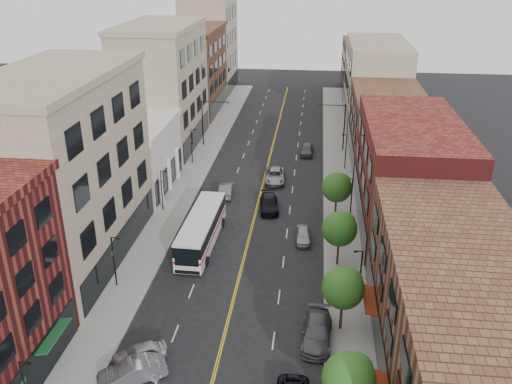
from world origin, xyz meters
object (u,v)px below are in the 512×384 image
(car_parked_mid, at_px, (317,332))
(car_lane_a, at_px, (269,204))
(car_lane_b, at_px, (275,176))
(car_angle_b, at_px, (132,372))
(car_lane_behind, at_px, (226,190))
(car_parked_far, at_px, (303,235))
(car_lane_c, at_px, (307,150))
(car_angle_a, at_px, (140,353))
(city_bus, at_px, (202,228))

(car_parked_mid, height_order, car_lane_a, car_parked_mid)
(car_lane_b, bearing_deg, car_angle_b, -104.64)
(car_angle_b, distance_m, car_parked_mid, 14.39)
(car_lane_a, bearing_deg, car_angle_b, -111.53)
(car_angle_b, height_order, car_parked_mid, car_parked_mid)
(car_parked_mid, bearing_deg, car_lane_behind, 116.05)
(car_angle_b, bearing_deg, car_parked_far, 122.53)
(car_angle_b, relative_size, car_lane_b, 0.86)
(car_lane_behind, bearing_deg, car_lane_c, -126.50)
(car_parked_mid, bearing_deg, car_lane_c, 95.01)
(car_lane_c, bearing_deg, car_lane_b, -106.97)
(car_lane_a, bearing_deg, car_lane_behind, 141.00)
(car_angle_a, bearing_deg, car_lane_c, 137.25)
(car_angle_b, xyz_separation_m, car_lane_a, (7.22, 29.26, -0.03))
(car_parked_mid, xyz_separation_m, car_lane_c, (-1.90, 43.19, -0.03))
(city_bus, bearing_deg, car_lane_a, 56.62)
(car_angle_b, bearing_deg, car_lane_behind, 147.72)
(car_parked_far, bearing_deg, car_lane_b, 101.12)
(car_lane_behind, xyz_separation_m, car_lane_a, (5.82, -3.54, 0.01))
(car_parked_far, bearing_deg, car_lane_a, 116.88)
(car_lane_behind, bearing_deg, car_angle_a, 81.76)
(car_angle_a, distance_m, car_lane_b, 36.80)
(car_angle_b, relative_size, car_lane_behind, 1.05)
(car_parked_far, distance_m, car_lane_a, 8.42)
(city_bus, relative_size, car_lane_b, 2.26)
(car_lane_a, bearing_deg, city_bus, -132.22)
(city_bus, bearing_deg, car_angle_b, -91.51)
(car_lane_behind, distance_m, car_lane_a, 6.82)
(car_lane_a, bearing_deg, car_parked_far, -66.97)
(car_parked_mid, height_order, car_lane_behind, car_parked_mid)
(city_bus, height_order, car_lane_a, city_bus)
(car_lane_a, height_order, car_lane_b, car_lane_b)
(car_angle_b, height_order, car_lane_a, car_angle_b)
(car_lane_a, bearing_deg, car_parked_mid, -83.48)
(car_angle_b, bearing_deg, car_parked_mid, 84.43)
(car_angle_a, relative_size, car_lane_a, 0.77)
(car_parked_mid, relative_size, car_lane_a, 1.07)
(car_parked_far, bearing_deg, car_parked_mid, -88.13)
(city_bus, relative_size, car_parked_far, 3.18)
(car_angle_b, xyz_separation_m, car_parked_mid, (13.12, 5.92, 0.02))
(car_angle_a, bearing_deg, car_angle_b, -26.26)
(car_lane_b, xyz_separation_m, car_lane_c, (4.00, 10.97, 0.00))
(car_angle_a, distance_m, car_parked_mid, 13.77)
(car_angle_b, relative_size, car_lane_a, 0.92)
(car_angle_b, height_order, car_lane_b, car_angle_b)
(car_angle_a, xyz_separation_m, car_angle_b, (0.11, -2.07, 0.10))
(car_angle_b, xyz_separation_m, car_lane_behind, (1.40, 32.80, -0.04))
(car_parked_far, xyz_separation_m, car_lane_a, (-4.30, 7.24, 0.09))
(car_lane_b, bearing_deg, car_lane_c, 66.04)
(car_angle_b, distance_m, car_lane_c, 50.37)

